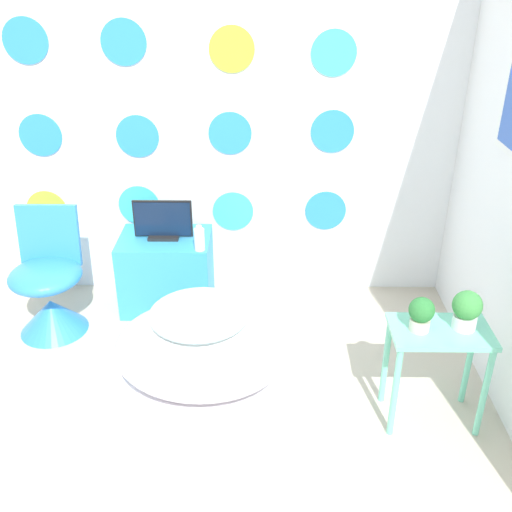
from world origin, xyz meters
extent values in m
plane|color=#BCB29E|center=(0.00, 0.00, 0.00)|extent=(12.00, 12.00, 0.00)
cube|color=white|center=(0.00, 1.90, 1.30)|extent=(4.54, 0.04, 2.60)
cylinder|color=#B2D633|center=(-0.94, 1.87, 0.59)|extent=(0.27, 0.01, 0.27)
cylinder|color=#3DC6D6|center=(-0.31, 1.87, 0.63)|extent=(0.27, 0.01, 0.27)
cylinder|color=#3DC6D6|center=(0.32, 1.87, 0.59)|extent=(0.27, 0.01, 0.27)
cylinder|color=#2D8CE0|center=(0.95, 1.87, 0.60)|extent=(0.27, 0.01, 0.27)
cylinder|color=#2D8CE0|center=(-0.90, 1.87, 1.11)|extent=(0.27, 0.01, 0.27)
cylinder|color=#2D8CE0|center=(-0.28, 1.87, 1.10)|extent=(0.27, 0.01, 0.27)
cylinder|color=#2D8CE0|center=(0.31, 1.87, 1.12)|extent=(0.27, 0.01, 0.27)
cylinder|color=#2D8CE0|center=(0.96, 1.87, 1.14)|extent=(0.27, 0.01, 0.27)
cylinder|color=#2D8CE0|center=(-0.89, 1.87, 1.68)|extent=(0.27, 0.01, 0.27)
cylinder|color=#2D8CE0|center=(-0.31, 1.87, 1.67)|extent=(0.27, 0.01, 0.27)
cylinder|color=#B2D633|center=(0.33, 1.87, 1.64)|extent=(0.27, 0.01, 0.27)
cylinder|color=#3DC6D6|center=(0.94, 1.87, 1.61)|extent=(0.27, 0.01, 0.27)
cube|color=silver|center=(0.16, 0.71, 0.00)|extent=(1.29, 0.66, 0.01)
ellipsoid|color=white|center=(0.20, 0.77, 0.25)|extent=(0.93, 0.64, 0.51)
cylinder|color=#B2DBEA|center=(0.20, 0.77, 0.49)|extent=(0.53, 0.53, 0.01)
cone|color=#338CE0|center=(-0.80, 1.32, 0.11)|extent=(0.42, 0.42, 0.22)
ellipsoid|color=#338CE0|center=(-0.80, 1.32, 0.39)|extent=(0.44, 0.44, 0.15)
cube|color=#338CE0|center=(-0.80, 1.48, 0.59)|extent=(0.38, 0.09, 0.39)
cube|color=#389ED6|center=(-0.11, 1.63, 0.25)|extent=(0.59, 0.43, 0.50)
cube|color=white|center=(-0.11, 1.43, 0.34)|extent=(0.50, 0.01, 0.14)
cube|color=black|center=(-0.11, 1.63, 0.51)|extent=(0.20, 0.12, 0.02)
cube|color=black|center=(-0.11, 1.64, 0.64)|extent=(0.38, 0.01, 0.25)
cube|color=#0F1E38|center=(-0.11, 1.63, 0.64)|extent=(0.36, 0.01, 0.23)
cylinder|color=white|center=(0.13, 1.47, 0.57)|extent=(0.06, 0.06, 0.14)
cylinder|color=white|center=(0.13, 1.47, 0.66)|extent=(0.04, 0.04, 0.02)
cube|color=#72D8B7|center=(1.39, 0.55, 0.53)|extent=(0.48, 0.30, 0.02)
cylinder|color=#72D8B7|center=(1.17, 0.43, 0.26)|extent=(0.03, 0.03, 0.52)
cylinder|color=#72D8B7|center=(1.60, 0.43, 0.26)|extent=(0.03, 0.03, 0.52)
cylinder|color=#72D8B7|center=(1.17, 0.68, 0.26)|extent=(0.03, 0.03, 0.52)
cylinder|color=#72D8B7|center=(1.60, 0.68, 0.26)|extent=(0.03, 0.03, 0.52)
cylinder|color=beige|center=(1.28, 0.55, 0.58)|extent=(0.10, 0.10, 0.06)
sphere|color=#2D7A38|center=(1.28, 0.55, 0.66)|extent=(0.12, 0.12, 0.12)
cylinder|color=white|center=(1.50, 0.57, 0.58)|extent=(0.11, 0.11, 0.07)
sphere|color=#3D8E42|center=(1.50, 0.57, 0.68)|extent=(0.14, 0.14, 0.14)
camera|label=1|loc=(0.52, -1.84, 2.19)|focal=42.00mm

